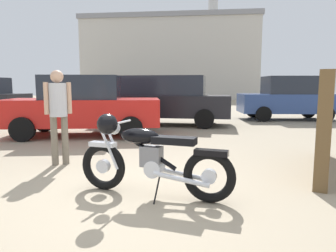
{
  "coord_description": "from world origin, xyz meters",
  "views": [
    {
      "loc": [
        0.75,
        -3.7,
        1.39
      ],
      "look_at": [
        0.49,
        1.3,
        0.74
      ],
      "focal_mm": 33.09,
      "sensor_mm": 36.0,
      "label": 1
    }
  ],
  "objects": [
    {
      "name": "industrial_building",
      "position": [
        -0.65,
        33.99,
        4.46
      ],
      "size": [
        19.63,
        12.78,
        17.79
      ],
      "rotation": [
        0.0,
        0.0,
        -0.06
      ],
      "color": "beige",
      "rests_on": "ground_plane"
    },
    {
      "name": "timber_gate",
      "position": [
        2.96,
        1.21,
        0.7
      ],
      "size": [
        1.2,
        2.35,
        1.6
      ],
      "rotation": [
        0.0,
        0.0,
        1.13
      ],
      "color": "brown",
      "rests_on": "ground_plane"
    },
    {
      "name": "bystander",
      "position": [
        -1.45,
        1.57,
        1.02
      ],
      "size": [
        0.41,
        0.3,
        1.66
      ],
      "rotation": [
        0.0,
        0.0,
        5.21
      ],
      "color": "#706656",
      "rests_on": "ground_plane"
    },
    {
      "name": "red_hatchback_near",
      "position": [
        -0.11,
        7.39,
        0.94
      ],
      "size": [
        4.87,
        2.36,
        1.74
      ],
      "rotation": [
        0.0,
        0.0,
        -0.11
      ],
      "color": "black",
      "rests_on": "ground_plane"
    },
    {
      "name": "dark_sedan_left",
      "position": [
        -2.07,
        4.78,
        0.84
      ],
      "size": [
        4.38,
        2.32,
        1.67
      ],
      "rotation": [
        0.0,
        0.0,
        0.12
      ],
      "color": "black",
      "rests_on": "ground_plane"
    },
    {
      "name": "ground_plane",
      "position": [
        0.0,
        0.0,
        0.0
      ],
      "size": [
        80.0,
        80.0,
        0.0
      ],
      "primitive_type": "plane",
      "color": "gray"
    },
    {
      "name": "vintage_motorcycle",
      "position": [
        0.3,
        0.09,
        0.49
      ],
      "size": [
        2.03,
        0.77,
        1.07
      ],
      "rotation": [
        0.0,
        0.0,
        2.86
      ],
      "color": "black",
      "rests_on": "ground_plane"
    },
    {
      "name": "white_estate_far",
      "position": [
        5.09,
        9.3,
        0.92
      ],
      "size": [
        3.94,
        1.9,
        1.78
      ],
      "rotation": [
        0.0,
        0.0,
        3.16
      ],
      "color": "black",
      "rests_on": "ground_plane"
    }
  ]
}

